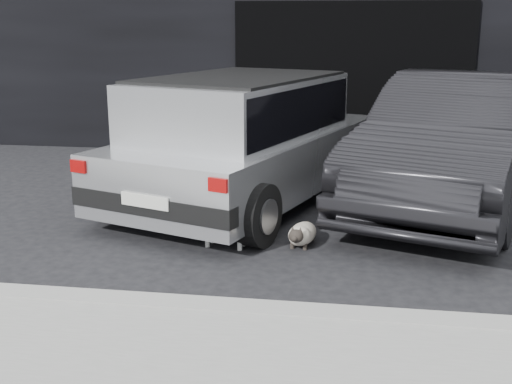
# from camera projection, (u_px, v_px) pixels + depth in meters

# --- Properties ---
(ground) EXTENTS (80.00, 80.00, 0.00)m
(ground) POSITION_uv_depth(u_px,v_px,m) (259.00, 220.00, 7.56)
(ground) COLOR black
(ground) RESTS_ON ground
(building_facade) EXTENTS (34.00, 4.00, 5.00)m
(building_facade) POSITION_uv_depth(u_px,v_px,m) (355.00, 9.00, 12.50)
(building_facade) COLOR black
(building_facade) RESTS_ON ground
(garage_opening) EXTENTS (4.00, 0.10, 2.60)m
(garage_opening) POSITION_uv_depth(u_px,v_px,m) (352.00, 80.00, 10.89)
(garage_opening) COLOR black
(garage_opening) RESTS_ON ground
(curb) EXTENTS (18.00, 0.25, 0.12)m
(curb) POSITION_uv_depth(u_px,v_px,m) (339.00, 318.00, 4.91)
(curb) COLOR gray
(curb) RESTS_ON ground
(silver_hatchback) EXTENTS (3.31, 4.80, 1.62)m
(silver_hatchback) POSITION_uv_depth(u_px,v_px,m) (245.00, 134.00, 8.12)
(silver_hatchback) COLOR silver
(silver_hatchback) RESTS_ON ground
(second_car) EXTENTS (3.27, 5.27, 1.64)m
(second_car) POSITION_uv_depth(u_px,v_px,m) (458.00, 141.00, 8.01)
(second_car) COLOR black
(second_car) RESTS_ON ground
(cat_siamese) EXTENTS (0.35, 0.80, 0.28)m
(cat_siamese) POSITION_uv_depth(u_px,v_px,m) (301.00, 234.00, 6.65)
(cat_siamese) COLOR beige
(cat_siamese) RESTS_ON ground
(cat_white) EXTENTS (0.89, 0.38, 0.41)m
(cat_white) POSITION_uv_depth(u_px,v_px,m) (229.00, 228.00, 6.61)
(cat_white) COLOR silver
(cat_white) RESTS_ON ground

